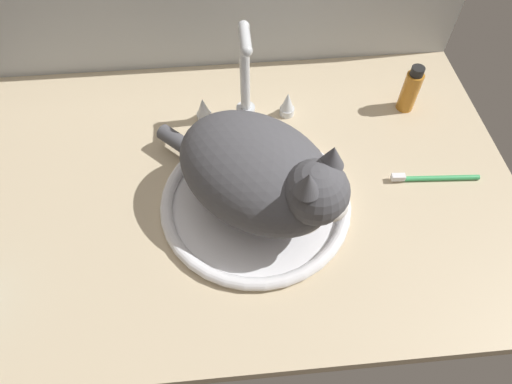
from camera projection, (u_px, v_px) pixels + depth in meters
countertop at (233, 186)px, 84.96cm from camera, size 109.59×71.22×3.00cm
backsplash_wall at (219, 6)px, 93.35cm from camera, size 109.59×2.40×34.83cm
sink_basin at (256, 201)px, 79.82cm from camera, size 35.12×35.12×2.26cm
faucet at (246, 87)px, 86.77cm from camera, size 21.13×9.91×22.98cm
cat at (264, 175)px, 71.53cm from camera, size 36.00×35.39×19.40cm
amber_bottle at (411, 90)px, 91.63cm from camera, size 3.65×3.65×10.79cm
toothbrush at (433, 178)px, 83.49cm from camera, size 17.26×2.18×1.70cm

